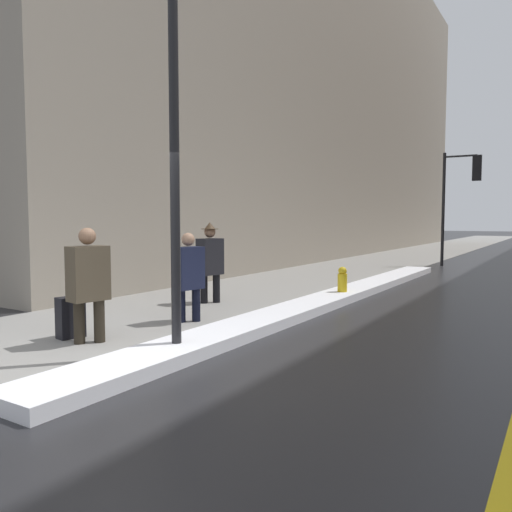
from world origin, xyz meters
TOP-DOWN VIEW (x-y plane):
  - ground_plane at (0.00, 0.00)m, footprint 160.00×160.00m
  - sidewalk_slab at (-2.00, 15.00)m, footprint 4.00×80.00m
  - snow_bank_curb at (0.23, 5.97)m, footprint 0.78×14.21m
  - building_facade_left at (-7.00, 20.00)m, footprint 6.00×36.00m
  - lamp_post at (0.20, 1.16)m, footprint 0.28×0.28m
  - traffic_light_near at (1.07, 15.83)m, footprint 1.31×0.33m
  - pedestrian_trailing at (-1.22, 1.00)m, footprint 0.40×0.56m
  - pedestrian_in_glasses at (-0.97, 2.82)m, footprint 0.37×0.53m
  - pedestrian_in_fedora at (-1.82, 4.52)m, footprint 0.39×0.55m
  - rolling_suitcase at (-1.68, 1.06)m, footprint 0.29×0.40m
  - fire_hydrant at (0.27, 6.41)m, footprint 0.20×0.20m

SIDE VIEW (x-z plane):
  - ground_plane at x=0.00m, z-range 0.00..0.00m
  - sidewalk_slab at x=-2.00m, z-range 0.00..0.01m
  - snow_bank_curb at x=0.23m, z-range 0.00..0.16m
  - rolling_suitcase at x=-1.68m, z-range -0.17..0.78m
  - fire_hydrant at x=0.27m, z-range 0.00..0.70m
  - pedestrian_in_glasses at x=-0.97m, z-range 0.08..1.56m
  - pedestrian_trailing at x=-1.22m, z-range 0.09..1.67m
  - pedestrian_in_fedora at x=-1.82m, z-range 0.08..1.72m
  - traffic_light_near at x=1.07m, z-range 0.93..5.06m
  - lamp_post at x=0.20m, z-range 0.49..5.75m
  - building_facade_left at x=-7.00m, z-range 0.00..16.66m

